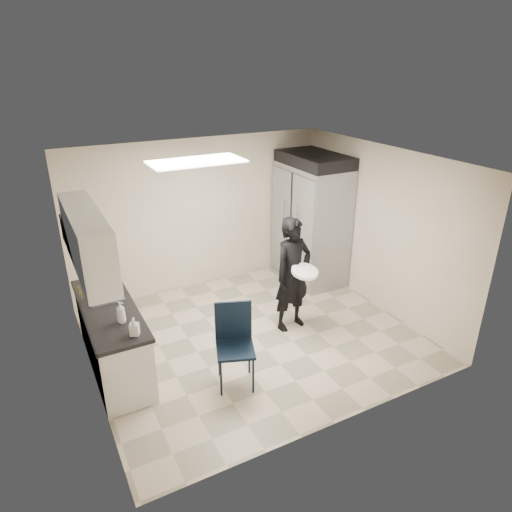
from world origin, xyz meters
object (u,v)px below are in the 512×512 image
commercial_fridge (311,224)px  man_tuxedo (293,275)px  folding_chair (235,349)px  lower_counter (113,339)px

commercial_fridge → man_tuxedo: 1.77m
commercial_fridge → man_tuxedo: (-1.19, -1.30, -0.18)m
commercial_fridge → folding_chair: bearing=-139.8°
lower_counter → folding_chair: folding_chair is taller
folding_chair → man_tuxedo: man_tuxedo is taller
lower_counter → commercial_fridge: commercial_fridge is taller
commercial_fridge → man_tuxedo: bearing=-132.5°
lower_counter → man_tuxedo: bearing=-4.9°
folding_chair → commercial_fridge: bearing=60.2°
folding_chair → man_tuxedo: bearing=52.1°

